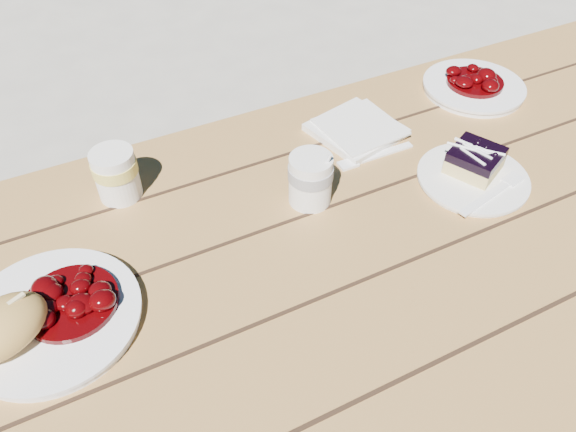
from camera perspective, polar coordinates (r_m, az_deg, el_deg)
name	(u,v)px	position (r m, az deg, el deg)	size (l,w,h in m)	color
picnic_table	(359,294)	(1.03, 7.26, -7.88)	(2.00, 1.55, 0.75)	olive
main_plate	(52,319)	(0.85, -22.86, -9.61)	(0.24, 0.24, 0.02)	white
goulash_stew	(68,296)	(0.83, -21.49, -7.54)	(0.13, 0.13, 0.04)	#410204
bread_roll	(1,328)	(0.82, -27.12, -10.11)	(0.12, 0.08, 0.06)	tan
dessert_plate	(473,179)	(1.04, 18.25, 3.62)	(0.19, 0.19, 0.01)	white
blueberry_cake	(475,160)	(1.04, 18.48, 5.42)	(0.11, 0.11, 0.05)	#D5BD74
fork_dessert	(486,198)	(1.00, 19.45, 1.75)	(0.03, 0.16, 0.01)	white
coffee_cup	(310,180)	(0.93, 2.29, 3.71)	(0.07, 0.07, 0.09)	white
napkin_stack	(356,130)	(1.11, 6.93, 8.69)	(0.15, 0.15, 0.01)	white
fork_table	(383,153)	(1.07, 9.62, 6.33)	(0.03, 0.16, 0.01)	white
second_plate	(473,88)	(1.29, 18.31, 12.29)	(0.21, 0.21, 0.02)	white
second_stew	(477,76)	(1.28, 18.61, 13.37)	(0.12, 0.12, 0.04)	#410204
second_cup	(116,174)	(0.98, -17.04, 4.06)	(0.07, 0.07, 0.09)	white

